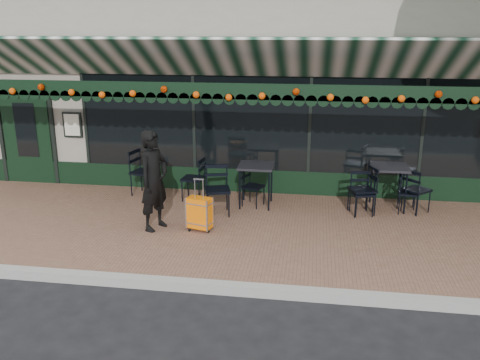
# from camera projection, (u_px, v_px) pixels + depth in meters

# --- Properties ---
(ground) EXTENTS (80.00, 80.00, 0.00)m
(ground) POSITION_uv_depth(u_px,v_px,m) (201.00, 288.00, 7.16)
(ground) COLOR black
(ground) RESTS_ON ground
(sidewalk) EXTENTS (18.00, 4.00, 0.15)m
(sidewalk) POSITION_uv_depth(u_px,v_px,m) (225.00, 229.00, 9.04)
(sidewalk) COLOR brown
(sidewalk) RESTS_ON ground
(curb) EXTENTS (18.00, 0.16, 0.15)m
(curb) POSITION_uv_depth(u_px,v_px,m) (199.00, 286.00, 7.07)
(curb) COLOR #9E9E99
(curb) RESTS_ON ground
(restaurant_building) EXTENTS (12.00, 9.60, 4.50)m
(restaurant_building) POSITION_uv_depth(u_px,v_px,m) (262.00, 75.00, 13.92)
(restaurant_building) COLOR gray
(restaurant_building) RESTS_ON ground
(woman) EXTENTS (0.63, 0.75, 1.74)m
(woman) POSITION_uv_depth(u_px,v_px,m) (154.00, 181.00, 8.66)
(woman) COLOR black
(woman) RESTS_ON sidewalk
(suitcase) EXTENTS (0.45, 0.33, 0.93)m
(suitcase) POSITION_uv_depth(u_px,v_px,m) (200.00, 213.00, 8.72)
(suitcase) COLOR orange
(suitcase) RESTS_ON sidewalk
(cafe_table_a) EXTENTS (0.69, 0.69, 0.85)m
(cafe_table_a) POSITION_uv_depth(u_px,v_px,m) (389.00, 170.00, 9.67)
(cafe_table_a) COLOR black
(cafe_table_a) RESTS_ON sidewalk
(cafe_table_b) EXTENTS (0.67, 0.67, 0.83)m
(cafe_table_b) POSITION_uv_depth(u_px,v_px,m) (256.00, 169.00, 9.84)
(cafe_table_b) COLOR black
(cafe_table_b) RESTS_ON sidewalk
(chair_a_left) EXTENTS (0.58, 0.58, 0.91)m
(chair_a_left) POSITION_uv_depth(u_px,v_px,m) (362.00, 190.00, 9.49)
(chair_a_left) COLOR black
(chair_a_left) RESTS_ON sidewalk
(chair_a_right) EXTENTS (0.40, 0.40, 0.76)m
(chair_a_right) POSITION_uv_depth(u_px,v_px,m) (408.00, 193.00, 9.56)
(chair_a_right) COLOR black
(chair_a_right) RESTS_ON sidewalk
(chair_a_front) EXTENTS (0.49, 0.49, 0.82)m
(chair_a_front) POSITION_uv_depth(u_px,v_px,m) (362.00, 194.00, 9.44)
(chair_a_front) COLOR black
(chair_a_front) RESTS_ON sidewalk
(chair_a_extra) EXTENTS (0.61, 0.61, 0.86)m
(chair_a_extra) POSITION_uv_depth(u_px,v_px,m) (417.00, 190.00, 9.57)
(chair_a_extra) COLOR black
(chair_a_extra) RESTS_ON sidewalk
(chair_b_left) EXTENTS (0.48, 0.48, 0.88)m
(chair_b_left) POSITION_uv_depth(u_px,v_px,m) (193.00, 179.00, 10.25)
(chair_b_left) COLOR black
(chair_b_left) RESTS_ON sidewalk
(chair_b_right) EXTENTS (0.49, 0.49, 0.76)m
(chair_b_right) POSITION_uv_depth(u_px,v_px,m) (253.00, 187.00, 9.91)
(chair_b_right) COLOR black
(chair_b_right) RESTS_ON sidewalk
(chair_b_front) EXTENTS (0.57, 0.57, 0.93)m
(chair_b_front) POSITION_uv_depth(u_px,v_px,m) (218.00, 190.00, 9.44)
(chair_b_front) COLOR black
(chair_b_front) RESTS_ON sidewalk
(chair_solo) EXTENTS (0.57, 0.57, 0.96)m
(chair_solo) POSITION_uv_depth(u_px,v_px,m) (144.00, 173.00, 10.55)
(chair_solo) COLOR black
(chair_solo) RESTS_ON sidewalk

